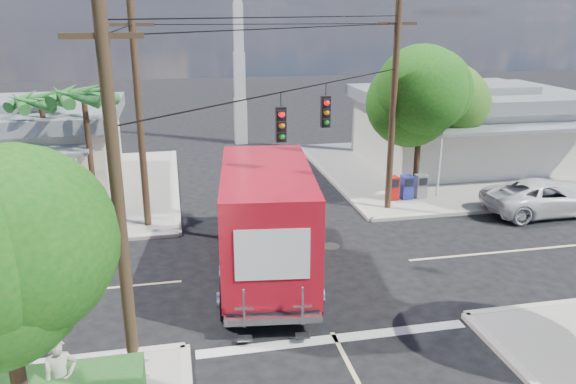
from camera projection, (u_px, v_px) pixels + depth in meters
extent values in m
plane|color=black|center=(300.00, 271.00, 19.21)|extent=(120.00, 120.00, 0.00)
cube|color=#A39D93|center=(447.00, 168.00, 31.57)|extent=(14.00, 14.00, 0.14)
cube|color=#B7B1A2|center=(327.00, 175.00, 30.21)|extent=(0.25, 14.00, 0.14)
cube|color=#B7B1A2|center=(520.00, 209.00, 25.04)|extent=(14.00, 0.25, 0.14)
cube|color=#A39D93|center=(30.00, 192.00, 27.31)|extent=(14.00, 14.00, 0.14)
cube|color=#B7B1A2|center=(176.00, 184.00, 28.67)|extent=(0.25, 14.00, 0.14)
cube|color=beige|center=(256.00, 186.00, 28.53)|extent=(0.12, 12.00, 0.01)
cube|color=beige|center=(558.00, 247.00, 21.14)|extent=(12.00, 0.12, 0.01)
cube|color=silver|center=(335.00, 338.00, 15.20)|extent=(7.50, 0.40, 0.01)
cube|color=silver|center=(465.00, 132.00, 32.25)|extent=(11.00, 8.00, 3.40)
cube|color=gray|center=(469.00, 97.00, 31.63)|extent=(11.80, 8.80, 0.70)
cube|color=gray|center=(470.00, 88.00, 31.47)|extent=(6.05, 4.40, 0.50)
cube|color=gray|center=(518.00, 128.00, 27.32)|extent=(9.90, 1.80, 0.15)
cylinder|color=silver|center=(439.00, 166.00, 26.16)|extent=(0.12, 0.12, 2.90)
cube|color=beige|center=(10.00, 153.00, 28.00)|extent=(10.00, 8.00, 3.20)
cube|color=gray|center=(4.00, 114.00, 27.41)|extent=(10.80, 8.80, 0.70)
cube|color=gray|center=(3.00, 104.00, 27.26)|extent=(5.50, 4.40, 0.50)
cylinder|color=silver|center=(78.00, 186.00, 23.54)|extent=(0.12, 0.12, 2.70)
cube|color=silver|center=(241.00, 121.00, 37.49)|extent=(0.80, 0.80, 3.00)
cube|color=silver|center=(239.00, 76.00, 36.57)|extent=(0.70, 0.70, 3.00)
cube|color=silver|center=(238.00, 28.00, 35.66)|extent=(0.60, 0.60, 3.00)
cylinder|color=#422D1C|center=(19.00, 382.00, 10.25)|extent=(0.28, 0.28, 3.71)
sphere|color=#115110|center=(18.00, 278.00, 9.36)|extent=(3.25, 3.25, 3.25)
cylinder|color=#422D1C|center=(417.00, 152.00, 26.27)|extent=(0.28, 0.28, 4.10)
sphere|color=#115110|center=(421.00, 97.00, 25.49)|extent=(4.10, 4.10, 4.10)
sphere|color=#115110|center=(412.00, 91.00, 25.52)|extent=(3.33, 3.33, 3.33)
sphere|color=#115110|center=(431.00, 101.00, 25.32)|extent=(3.58, 3.58, 3.58)
cylinder|color=#422D1C|center=(446.00, 145.00, 28.90)|extent=(0.28, 0.28, 3.58)
sphere|color=#2D621E|center=(450.00, 101.00, 28.22)|extent=(3.58, 3.58, 3.58)
sphere|color=#2D621E|center=(441.00, 96.00, 28.26)|extent=(2.91, 2.91, 2.91)
sphere|color=#2D621E|center=(459.00, 104.00, 28.04)|extent=(3.14, 3.14, 3.14)
cylinder|color=#422D1C|center=(90.00, 155.00, 23.94)|extent=(0.24, 0.24, 5.00)
cone|color=#286D29|center=(106.00, 93.00, 23.32)|extent=(0.50, 2.06, 0.98)
cone|color=#286D29|center=(99.00, 91.00, 23.91)|extent=(1.92, 1.68, 0.98)
cone|color=#286D29|center=(81.00, 91.00, 23.92)|extent=(2.12, 0.95, 0.98)
cone|color=#286D29|center=(64.00, 93.00, 23.35)|extent=(1.34, 2.07, 0.98)
cone|color=#286D29|center=(61.00, 95.00, 22.62)|extent=(1.34, 2.07, 0.98)
cone|color=#286D29|center=(75.00, 97.00, 22.29)|extent=(2.12, 0.95, 0.98)
cone|color=#286D29|center=(95.00, 95.00, 22.60)|extent=(1.92, 1.68, 0.98)
cylinder|color=#422D1C|center=(48.00, 153.00, 25.01)|extent=(0.24, 0.24, 4.60)
cone|color=#286D29|center=(63.00, 99.00, 24.45)|extent=(0.50, 2.06, 0.98)
cone|color=#286D29|center=(57.00, 97.00, 25.04)|extent=(1.92, 1.68, 0.98)
cone|color=#286D29|center=(40.00, 97.00, 25.06)|extent=(2.12, 0.95, 0.98)
cone|color=#286D29|center=(23.00, 99.00, 24.49)|extent=(1.34, 2.07, 0.98)
cone|color=#286D29|center=(18.00, 101.00, 23.76)|extent=(1.34, 2.07, 0.98)
cone|color=#286D29|center=(31.00, 103.00, 23.42)|extent=(2.12, 0.95, 0.98)
cone|color=#286D29|center=(51.00, 101.00, 23.73)|extent=(1.92, 1.68, 0.98)
cylinder|color=#473321|center=(118.00, 205.00, 11.98)|extent=(0.28, 0.28, 9.00)
cube|color=#473321|center=(102.00, 36.00, 10.91)|extent=(1.60, 0.12, 0.12)
cylinder|color=#473321|center=(393.00, 110.00, 23.69)|extent=(0.28, 0.28, 9.00)
cube|color=#473321|center=(398.00, 24.00, 22.62)|extent=(1.60, 0.12, 0.12)
cylinder|color=#473321|center=(140.00, 119.00, 21.67)|extent=(0.28, 0.28, 9.00)
cube|color=#473321|center=(132.00, 25.00, 20.60)|extent=(1.60, 0.12, 0.12)
cylinder|color=black|center=(301.00, 88.00, 17.31)|extent=(10.43, 10.43, 0.04)
cube|color=black|center=(281.00, 124.00, 16.70)|extent=(0.30, 0.24, 1.05)
sphere|color=red|center=(282.00, 114.00, 16.47)|extent=(0.20, 0.20, 0.20)
cube|color=black|center=(325.00, 112.00, 18.84)|extent=(0.30, 0.24, 1.05)
sphere|color=red|center=(327.00, 102.00, 18.61)|extent=(0.20, 0.20, 0.20)
cube|color=silver|center=(8.00, 376.00, 12.20)|extent=(5.94, 0.05, 0.08)
cube|color=silver|center=(142.00, 370.00, 12.82)|extent=(0.09, 0.06, 1.00)
cube|color=#A8110B|center=(392.00, 188.00, 25.90)|extent=(0.50, 0.50, 1.10)
cube|color=navy|center=(407.00, 187.00, 26.03)|extent=(0.50, 0.50, 1.10)
cube|color=slate|center=(421.00, 186.00, 26.17)|extent=(0.50, 0.50, 1.10)
cube|color=black|center=(266.00, 253.00, 19.12)|extent=(3.57, 8.82, 0.27)
cube|color=red|center=(262.00, 198.00, 22.04)|extent=(2.85, 2.18, 2.42)
cube|color=black|center=(261.00, 181.00, 22.63)|extent=(2.32, 0.56, 1.04)
cube|color=silver|center=(262.00, 208.00, 23.21)|extent=(2.53, 0.44, 0.38)
cube|color=red|center=(267.00, 218.00, 17.68)|extent=(3.52, 6.67, 3.19)
cube|color=white|center=(311.00, 212.00, 17.74)|extent=(0.51, 3.93, 1.43)
cube|color=white|center=(222.00, 214.00, 17.52)|extent=(0.51, 3.93, 1.43)
cube|color=white|center=(272.00, 255.00, 14.58)|extent=(1.97, 0.27, 1.43)
cube|color=silver|center=(273.00, 319.00, 15.00)|extent=(2.65, 0.60, 0.20)
cube|color=silver|center=(244.00, 308.00, 14.67)|extent=(0.50, 0.13, 1.10)
cube|color=silver|center=(303.00, 306.00, 14.79)|extent=(0.50, 0.13, 1.10)
cylinder|color=black|center=(231.00, 221.00, 22.05)|extent=(0.50, 1.24, 1.21)
cylinder|color=black|center=(294.00, 219.00, 22.25)|extent=(0.50, 1.24, 1.21)
cylinder|color=black|center=(227.00, 300.00, 16.00)|extent=(0.50, 1.24, 1.21)
cylinder|color=black|center=(315.00, 297.00, 16.20)|extent=(0.50, 1.24, 1.21)
imported|color=silver|center=(546.00, 197.00, 24.46)|extent=(5.44, 2.57, 1.50)
imported|color=#B8B39C|center=(61.00, 380.00, 11.72)|extent=(0.84, 0.74, 1.93)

